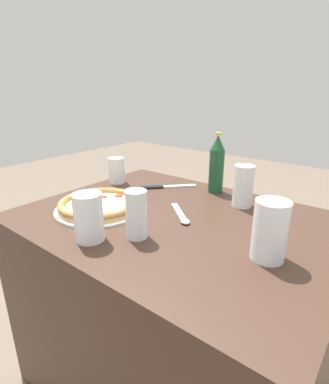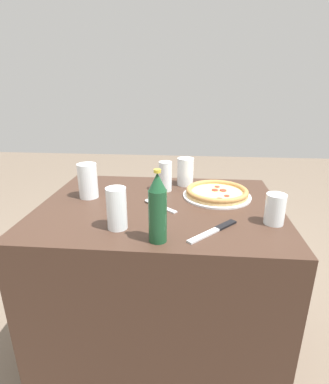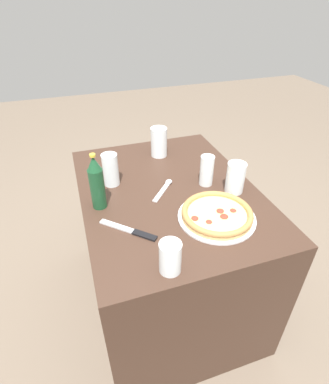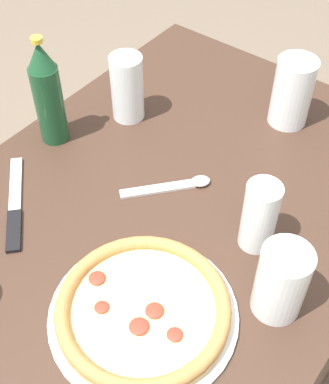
% 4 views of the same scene
% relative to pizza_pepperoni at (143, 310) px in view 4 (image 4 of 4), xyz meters
% --- Properties ---
extents(ground_plane, '(8.00, 8.00, 0.00)m').
position_rel_pizza_pepperoni_xyz_m(ground_plane, '(0.24, 0.11, -0.74)').
color(ground_plane, '#6B5B4C').
extents(table, '(0.99, 0.75, 0.72)m').
position_rel_pizza_pepperoni_xyz_m(table, '(0.24, 0.11, -0.38)').
color(table, '#3D281E').
rests_on(table, ground_plane).
extents(pizza_pepperoni, '(0.30, 0.30, 0.04)m').
position_rel_pizza_pepperoni_xyz_m(pizza_pepperoni, '(0.00, 0.00, 0.00)').
color(pizza_pepperoni, silver).
rests_on(pizza_pepperoni, table).
extents(glass_lemonade, '(0.08, 0.08, 0.15)m').
position_rel_pizza_pepperoni_xyz_m(glass_lemonade, '(0.56, 0.06, 0.05)').
color(glass_lemonade, white).
rests_on(glass_lemonade, table).
extents(glass_cola, '(0.07, 0.07, 0.15)m').
position_rel_pizza_pepperoni_xyz_m(glass_cola, '(0.37, 0.34, 0.05)').
color(glass_cola, white).
rests_on(glass_cola, table).
extents(glass_red_wine, '(0.08, 0.08, 0.13)m').
position_rel_pizza_pepperoni_xyz_m(glass_red_wine, '(0.15, -0.15, 0.04)').
color(glass_red_wine, white).
rests_on(glass_red_wine, table).
extents(glass_iced_tea, '(0.06, 0.06, 0.14)m').
position_rel_pizza_pepperoni_xyz_m(glass_iced_tea, '(0.24, -0.06, 0.04)').
color(glass_iced_tea, white).
rests_on(glass_iced_tea, table).
extents(beer_bottle, '(0.06, 0.06, 0.24)m').
position_rel_pizza_pepperoni_xyz_m(beer_bottle, '(0.22, 0.42, 0.09)').
color(beer_bottle, '#194728').
rests_on(beer_bottle, table).
extents(knife, '(0.18, 0.19, 0.01)m').
position_rel_pizza_pepperoni_xyz_m(knife, '(0.03, 0.33, -0.02)').
color(knife, black).
rests_on(knife, table).
extents(spoon, '(0.15, 0.13, 0.01)m').
position_rel_pizza_pepperoni_xyz_m(spoon, '(0.26, 0.12, -0.01)').
color(spoon, silver).
rests_on(spoon, table).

